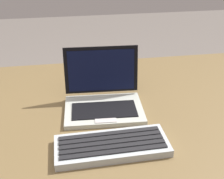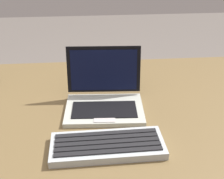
% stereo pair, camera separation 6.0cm
% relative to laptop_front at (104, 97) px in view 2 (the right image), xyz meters
% --- Properties ---
extents(desk, '(1.69, 0.81, 0.76)m').
position_rel_laptop_front_xyz_m(desk, '(-0.02, 0.00, -0.11)').
color(desk, brown).
rests_on(desk, ground).
extents(laptop_front, '(0.28, 0.23, 0.20)m').
position_rel_laptop_front_xyz_m(laptop_front, '(0.00, 0.00, 0.00)').
color(laptop_front, '#B9BEB2').
rests_on(laptop_front, desk).
extents(external_keyboard, '(0.33, 0.14, 0.03)m').
position_rel_laptop_front_xyz_m(external_keyboard, '(-0.00, -0.23, -0.03)').
color(external_keyboard, '#B2BBBF').
rests_on(external_keyboard, desk).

